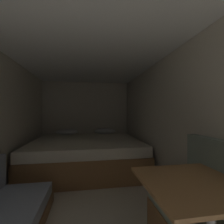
{
  "coord_description": "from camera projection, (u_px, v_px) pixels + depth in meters",
  "views": [
    {
      "loc": [
        -0.01,
        -0.54,
        1.24
      ],
      "look_at": [
        0.48,
        2.42,
        1.24
      ],
      "focal_mm": 25.32,
      "sensor_mm": 36.0,
      "label": 1
    }
  ],
  "objects": [
    {
      "name": "bed",
      "position": [
        87.0,
        153.0,
        3.51
      ],
      "size": [
        2.28,
        2.0,
        0.79
      ],
      "color": "olive",
      "rests_on": "ground"
    },
    {
      "name": "ceiling_slab",
      "position": [
        87.0,
        50.0,
        2.24
      ],
      "size": [
        2.5,
        4.64,
        0.05
      ],
      "primitive_type": "cube",
      "color": "white",
      "rests_on": "wall_left"
    },
    {
      "name": "ground_plane",
      "position": [
        87.0,
        199.0,
        2.24
      ],
      "size": [
        6.64,
        6.64,
        0.0
      ],
      "primitive_type": "plane",
      "color": "beige"
    },
    {
      "name": "wall_back",
      "position": [
        86.0,
        119.0,
        4.55
      ],
      "size": [
        2.5,
        0.05,
        2.1
      ],
      "primitive_type": "cube",
      "color": "beige",
      "rests_on": "ground"
    },
    {
      "name": "wall_right",
      "position": [
        167.0,
        124.0,
        2.44
      ],
      "size": [
        0.05,
        4.64,
        2.1
      ],
      "primitive_type": "cube",
      "color": "beige",
      "rests_on": "ground"
    },
    {
      "name": "dinette_table",
      "position": [
        192.0,
        196.0,
        1.09
      ],
      "size": [
        0.67,
        0.68,
        0.76
      ],
      "color": "olive",
      "rests_on": "ground"
    }
  ]
}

